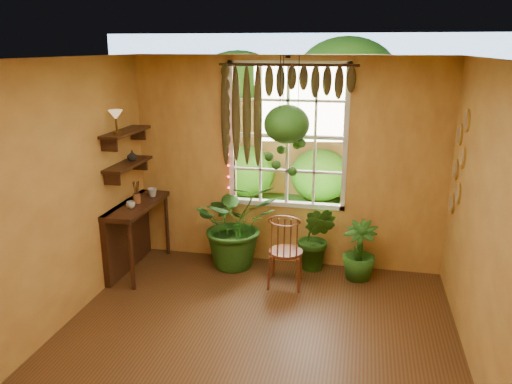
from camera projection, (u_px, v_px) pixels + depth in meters
floor at (247, 358)px, 4.65m from camera, size 4.50×4.50×0.00m
ceiling at (245, 59)px, 3.89m from camera, size 4.50×4.50×0.00m
wall_back at (287, 164)px, 6.38m from camera, size 4.00×0.00×4.00m
wall_left at (39, 207)px, 4.68m from camera, size 0.00×4.50×4.50m
wall_right at (497, 241)px, 3.87m from camera, size 0.00×4.50×4.50m
window at (288, 136)px, 6.31m from camera, size 1.52×0.10×1.86m
valance_vine at (280, 91)px, 6.05m from camera, size 1.70×0.12×1.10m
string_lights at (228, 131)px, 6.37m from camera, size 0.03×0.03×1.54m
wall_plates at (458, 164)px, 5.49m from camera, size 0.04×0.32×1.10m
counter_ledge at (130, 228)px, 6.38m from camera, size 0.40×1.20×0.90m
shelf_lower at (128, 164)px, 6.14m from camera, size 0.25×0.90×0.04m
shelf_upper at (126, 132)px, 6.03m from camera, size 0.25×0.90×0.04m
backyard at (331, 119)px, 10.69m from camera, size 14.00×10.00×12.00m
windsor_chair at (285, 261)px, 5.98m from camera, size 0.42×0.45×1.09m
potted_plant_left at (236, 223)px, 6.46m from camera, size 1.34×1.26×1.18m
potted_plant_mid at (316, 238)px, 6.37m from camera, size 0.57×0.51×0.88m
potted_plant_right at (359, 251)px, 6.15m from camera, size 0.51×0.51×0.75m
hanging_basket at (287, 128)px, 5.94m from camera, size 0.55×0.55×1.40m
cup_a at (131, 205)px, 6.06m from camera, size 0.12×0.12×0.09m
cup_b at (152, 192)px, 6.53m from camera, size 0.15×0.15×0.11m
brush_jar at (136, 192)px, 6.24m from camera, size 0.10×0.10×0.36m
shelf_vase at (132, 156)px, 6.22m from camera, size 0.17×0.17×0.13m
tiffany_lamp at (116, 116)px, 5.73m from camera, size 0.17×0.17×0.28m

